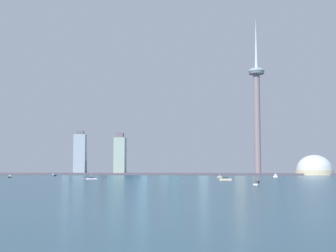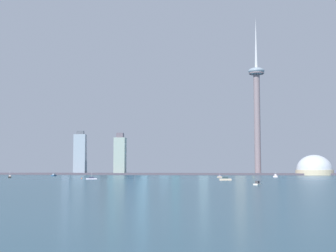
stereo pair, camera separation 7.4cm
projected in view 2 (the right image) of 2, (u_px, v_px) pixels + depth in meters
ground_plane at (95, 188)px, 417.84m from camera, size 6000.00×6000.00×0.00m
waterfront_pier at (159, 174)px, 954.04m from camera, size 717.40×49.13×3.53m
observation_tower at (257, 100)px, 977.42m from camera, size 33.80×33.80×330.69m
stadium_dome at (314, 170)px, 929.65m from camera, size 72.79×72.79×58.90m
skyscraper_0 at (114, 136)px, 1044.23m from camera, size 22.45×23.75×174.52m
skyscraper_1 at (176, 143)px, 1024.41m from camera, size 17.93×14.16×142.26m
skyscraper_2 at (142, 137)px, 1034.19m from camera, size 27.32×20.05×164.17m
skyscraper_3 at (120, 155)px, 972.50m from camera, size 23.12×22.87×86.43m
skyscraper_4 at (128, 152)px, 1018.12m from camera, size 24.53×14.93×100.86m
skyscraper_5 at (81, 154)px, 997.39m from camera, size 25.18×23.26×92.02m
skyscraper_6 at (67, 133)px, 1024.15m from camera, size 16.63×12.04×185.63m
skyscraper_7 at (203, 144)px, 1031.29m from camera, size 19.37×15.53×131.79m
skyscraper_8 at (165, 161)px, 1046.44m from camera, size 21.65×25.11×55.89m
skyscraper_9 at (240, 135)px, 1029.22m from camera, size 23.16×20.89×178.92m
skyscraper_10 at (255, 163)px, 1040.27m from camera, size 12.92×22.56×54.89m
skyscraper_11 at (282, 142)px, 1016.44m from camera, size 14.73×19.80×137.26m
skyscraper_12 at (106, 135)px, 1085.07m from camera, size 24.58×13.39×186.02m
boat_0 at (220, 177)px, 742.04m from camera, size 7.87×4.94×7.24m
boat_1 at (225, 179)px, 614.44m from camera, size 16.13×6.53×4.69m
boat_2 at (276, 176)px, 771.26m from camera, size 7.54×5.86×9.09m
boat_4 at (91, 178)px, 660.07m from camera, size 16.42×9.44×9.55m
boat_5 at (54, 175)px, 846.48m from camera, size 6.24×14.06×4.25m
boat_6 at (10, 177)px, 730.34m from camera, size 10.01×15.45×11.01m
boat_7 at (257, 183)px, 477.80m from camera, size 8.98×13.05×4.04m
channel_buoy_0 at (82, 178)px, 676.15m from camera, size 1.44×1.44×2.23m
airplane at (115, 69)px, 1024.92m from camera, size 23.75×23.84×7.18m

